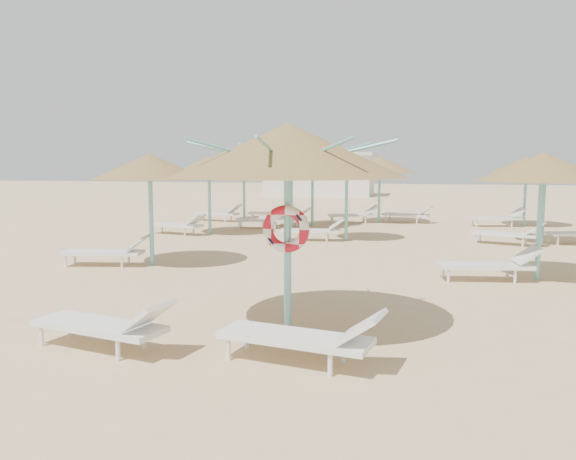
# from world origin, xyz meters

# --- Properties ---
(ground) EXTENTS (120.00, 120.00, 0.00)m
(ground) POSITION_xyz_m (0.00, 0.00, 0.00)
(ground) COLOR tan
(ground) RESTS_ON ground
(main_palapa) EXTENTS (3.38, 3.38, 3.03)m
(main_palapa) POSITION_xyz_m (-0.02, 0.22, 2.64)
(main_palapa) COLOR #72C1C5
(main_palapa) RESTS_ON ground
(lounger_main_a) EXTENTS (2.10, 1.00, 0.74)m
(lounger_main_a) POSITION_xyz_m (-2.15, -1.17, 0.35)
(lounger_main_a) COLOR silver
(lounger_main_a) RESTS_ON ground
(lounger_main_b) EXTENTS (2.13, 0.96, 0.75)m
(lounger_main_b) POSITION_xyz_m (0.51, -1.06, 0.36)
(lounger_main_b) COLOR silver
(lounger_main_b) RESTS_ON ground
(palapa_field) EXTENTS (19.75, 13.95, 2.72)m
(palapa_field) POSITION_xyz_m (1.22, 11.04, 2.32)
(palapa_field) COLOR #72C1C5
(palapa_field) RESTS_ON ground
(service_hut) EXTENTS (8.40, 4.40, 3.25)m
(service_hut) POSITION_xyz_m (-6.00, 35.00, 1.64)
(service_hut) COLOR silver
(service_hut) RESTS_ON ground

